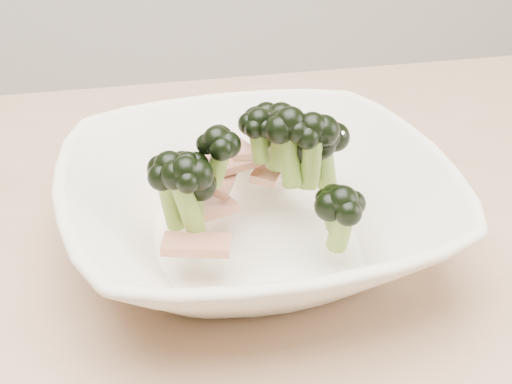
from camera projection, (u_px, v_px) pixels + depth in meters
broccoli_dish at (257, 200)px, 0.55m from camera, size 0.31×0.31×0.12m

